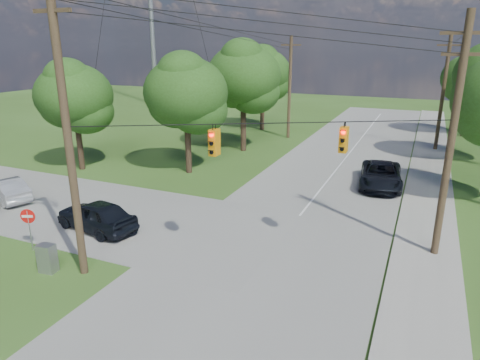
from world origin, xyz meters
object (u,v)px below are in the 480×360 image
at_px(pole_north_e, 443,93).
at_px(car_cross_silver, 7,189).
at_px(pole_sw, 66,126).
at_px(pole_north_w, 290,87).
at_px(pole_ne, 452,137).
at_px(do_not_enter_sign, 28,220).
at_px(car_cross_dark, 97,215).
at_px(control_cabinet, 47,258).
at_px(car_main_north, 381,175).

bearing_deg(pole_north_e, car_cross_silver, -134.16).
xyz_separation_m(pole_sw, pole_north_w, (-0.40, 29.60, -1.10)).
relative_size(pole_ne, do_not_enter_sign, 5.09).
distance_m(pole_ne, pole_north_w, 26.03).
distance_m(car_cross_dark, do_not_enter_sign, 3.31).
height_order(pole_north_e, car_cross_silver, pole_north_e).
distance_m(pole_north_e, control_cabinet, 33.94).
bearing_deg(pole_north_w, car_main_north, -50.57).
height_order(pole_ne, control_cabinet, pole_ne).
relative_size(pole_north_w, control_cabinet, 8.03).
distance_m(pole_north_w, car_cross_dark, 26.44).
bearing_deg(pole_north_w, control_cabinet, -91.94).
height_order(pole_ne, pole_north_e, pole_ne).
height_order(pole_north_e, control_cabinet, pole_north_e).
bearing_deg(car_cross_dark, do_not_enter_sign, -11.96).
height_order(car_cross_dark, do_not_enter_sign, do_not_enter_sign).
bearing_deg(car_cross_dark, car_main_north, 146.84).
relative_size(pole_north_w, car_cross_dark, 2.14).
bearing_deg(car_cross_dark, control_cabinet, 23.76).
distance_m(car_cross_silver, do_not_enter_sign, 8.14).
bearing_deg(car_cross_silver, pole_north_w, 177.60).
height_order(pole_north_w, control_cabinet, pole_north_w).
relative_size(pole_sw, control_cabinet, 9.64).
height_order(car_cross_dark, control_cabinet, car_cross_dark).
height_order(control_cabinet, do_not_enter_sign, do_not_enter_sign).
distance_m(pole_ne, do_not_enter_sign, 18.93).
bearing_deg(pole_ne, pole_north_e, 90.00).
bearing_deg(pole_ne, car_cross_silver, -173.49).
distance_m(car_cross_dark, car_cross_silver, 8.21).
xyz_separation_m(pole_north_w, control_cabinet, (-1.02, -30.15, -4.51)).
xyz_separation_m(pole_sw, do_not_enter_sign, (-3.64, 0.60, -4.70)).
xyz_separation_m(pole_sw, pole_north_e, (13.50, 29.60, -1.10)).
height_order(pole_ne, car_cross_silver, pole_ne).
relative_size(pole_ne, car_cross_silver, 2.47).
relative_size(pole_sw, car_main_north, 2.11).
relative_size(pole_ne, control_cabinet, 8.44).
xyz_separation_m(car_cross_silver, control_cabinet, (9.11, -5.41, -0.11)).
bearing_deg(pole_sw, pole_north_e, 65.48).
xyz_separation_m(car_main_north, do_not_enter_sign, (-13.74, -16.23, 0.70)).
height_order(pole_sw, car_cross_dark, pole_sw).
distance_m(pole_sw, control_cabinet, 5.81).
distance_m(pole_sw, pole_north_w, 29.62).
bearing_deg(car_main_north, pole_north_w, 123.36).
relative_size(pole_north_e, car_main_north, 1.76).
distance_m(pole_sw, pole_north_e, 32.55).
relative_size(pole_north_e, control_cabinet, 8.03).
bearing_deg(control_cabinet, car_cross_dark, 97.20).
height_order(car_main_north, control_cabinet, car_main_north).
bearing_deg(car_cross_silver, car_cross_dark, 100.99).
xyz_separation_m(pole_sw, car_cross_dark, (-2.42, 3.59, -5.40)).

